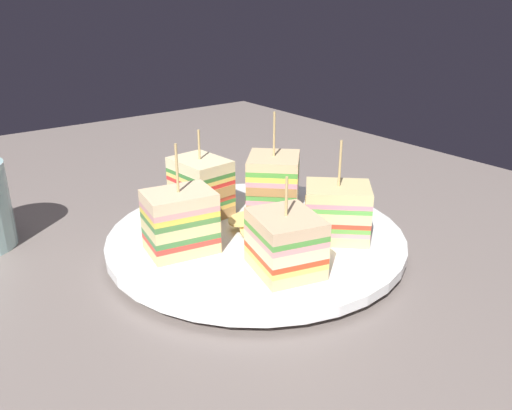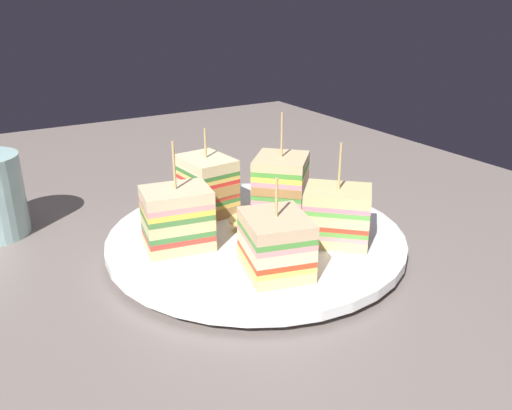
# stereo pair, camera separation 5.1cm
# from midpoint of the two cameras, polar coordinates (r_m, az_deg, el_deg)

# --- Properties ---
(ground_plane) EXTENTS (1.27, 0.89, 0.02)m
(ground_plane) POSITION_cam_midpoint_polar(r_m,az_deg,el_deg) (0.53, -2.75, -5.68)
(ground_plane) COLOR slate
(plate) EXTENTS (0.29, 0.29, 0.02)m
(plate) POSITION_cam_midpoint_polar(r_m,az_deg,el_deg) (0.52, -2.79, -3.80)
(plate) COLOR white
(plate) RESTS_ON ground_plane
(sandwich_wedge_0) EXTENTS (0.07, 0.05, 0.09)m
(sandwich_wedge_0) POSITION_cam_midpoint_polar(r_m,az_deg,el_deg) (0.56, -8.61, 1.94)
(sandwich_wedge_0) COLOR #D0B37F
(sandwich_wedge_0) RESTS_ON plate
(sandwich_wedge_1) EXTENTS (0.06, 0.07, 0.10)m
(sandwich_wedge_1) POSITION_cam_midpoint_polar(r_m,az_deg,el_deg) (0.48, -11.24, -1.85)
(sandwich_wedge_1) COLOR #D4C482
(sandwich_wedge_1) RESTS_ON plate
(sandwich_wedge_2) EXTENTS (0.07, 0.06, 0.08)m
(sandwich_wedge_2) POSITION_cam_midpoint_polar(r_m,az_deg,el_deg) (0.44, -0.09, -4.25)
(sandwich_wedge_2) COLOR #D7BD85
(sandwich_wedge_2) RESTS_ON plate
(sandwich_wedge_3) EXTENTS (0.08, 0.08, 0.10)m
(sandwich_wedge_3) POSITION_cam_midpoint_polar(r_m,az_deg,el_deg) (0.50, 5.95, -0.82)
(sandwich_wedge_3) COLOR #D7C47B
(sandwich_wedge_3) RESTS_ON plate
(sandwich_wedge_4) EXTENTS (0.08, 0.08, 0.11)m
(sandwich_wedge_4) POSITION_cam_midpoint_polar(r_m,az_deg,el_deg) (0.58, -0.58, 2.61)
(sandwich_wedge_4) COLOR #CFC27F
(sandwich_wedge_4) RESTS_ON plate
(chip_pile) EXTENTS (0.07, 0.07, 0.02)m
(chip_pile) POSITION_cam_midpoint_polar(r_m,az_deg,el_deg) (0.52, -2.30, -1.92)
(chip_pile) COLOR #D2B45D
(chip_pile) RESTS_ON plate
(spoon) EXTENTS (0.11, 0.12, 0.01)m
(spoon) POSITION_cam_midpoint_polar(r_m,az_deg,el_deg) (0.62, 5.78, -0.14)
(spoon) COLOR silver
(spoon) RESTS_ON ground_plane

